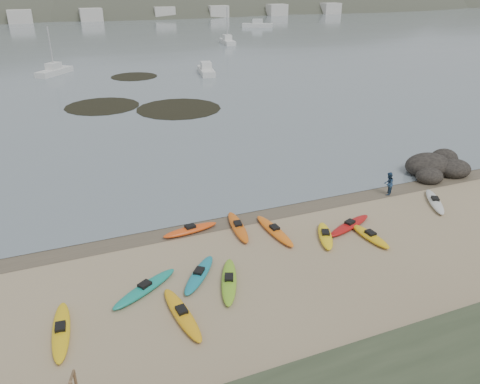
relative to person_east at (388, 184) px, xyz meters
name	(u,v)px	position (x,y,z in m)	size (l,w,h in m)	color
ground	(240,215)	(-10.07, 1.00, -0.77)	(600.00, 600.00, 0.00)	tan
wet_sand	(242,217)	(-10.07, 0.70, -0.77)	(60.00, 60.00, 0.00)	brown
water	(51,1)	(-10.07, 301.00, -0.77)	(1200.00, 1200.00, 0.00)	slate
kayaks	(258,252)	(-10.93, -3.53, -0.60)	(24.20, 9.96, 0.34)	#7EBC25
person_east	(388,184)	(0.00, 0.00, 0.00)	(0.75, 0.59, 1.55)	navy
rock_cluster	(436,170)	(5.75, 1.77, -0.54)	(5.23, 3.84, 1.74)	black
kelp_mats	(142,99)	(-9.65, 32.52, -0.75)	(16.21, 27.87, 0.04)	black
moored_boats	(99,44)	(-8.59, 80.91, -0.19)	(101.24, 68.84, 1.35)	silver
far_hills	(159,48)	(29.31, 194.97, -16.70)	(550.00, 135.00, 80.00)	#384235
far_town	(88,15)	(-4.07, 146.00, 1.23)	(199.00, 5.00, 4.00)	beige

